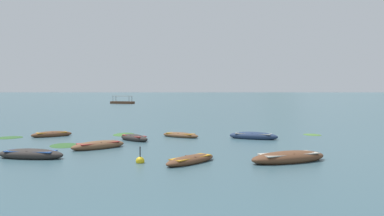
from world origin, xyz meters
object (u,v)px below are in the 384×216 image
(mooring_buoy, at_px, (140,161))
(rowboat_0, at_px, (31,154))
(rowboat_3, at_px, (289,158))
(rowboat_6, at_px, (253,136))
(rowboat_1, at_px, (191,160))
(rowboat_7, at_px, (180,135))
(rowboat_2, at_px, (134,138))
(rowboat_5, at_px, (52,134))
(ferry_0, at_px, (122,102))
(rowboat_4, at_px, (98,145))

(mooring_buoy, bearing_deg, rowboat_0, 165.50)
(rowboat_3, xyz_separation_m, rowboat_6, (-0.04, 10.29, -0.01))
(rowboat_1, height_order, rowboat_7, rowboat_1)
(rowboat_0, relative_size, rowboat_2, 1.37)
(rowboat_3, relative_size, rowboat_6, 1.17)
(rowboat_5, relative_size, mooring_buoy, 3.33)
(rowboat_5, bearing_deg, rowboat_6, -6.86)
(rowboat_6, distance_m, rowboat_7, 6.02)
(rowboat_3, xyz_separation_m, rowboat_5, (-16.77, 12.30, -0.05))
(rowboat_3, height_order, rowboat_6, rowboat_3)
(rowboat_6, bearing_deg, rowboat_5, 173.14)
(ferry_0, height_order, mooring_buoy, ferry_0)
(rowboat_4, bearing_deg, rowboat_6, 23.79)
(rowboat_2, height_order, ferry_0, ferry_0)
(rowboat_7, bearing_deg, rowboat_6, -12.79)
(rowboat_5, bearing_deg, rowboat_0, -77.79)
(rowboat_0, bearing_deg, rowboat_3, -6.11)
(rowboat_0, distance_m, mooring_buoy, 6.63)
(rowboat_3, height_order, rowboat_5, rowboat_3)
(mooring_buoy, bearing_deg, rowboat_6, 52.49)
(ferry_0, distance_m, mooring_buoy, 98.48)
(rowboat_0, relative_size, mooring_buoy, 4.03)
(rowboat_5, bearing_deg, rowboat_7, -3.59)
(rowboat_1, height_order, rowboat_5, rowboat_5)
(rowboat_0, bearing_deg, rowboat_4, 50.72)
(rowboat_5, bearing_deg, rowboat_3, -36.26)
(rowboat_6, bearing_deg, rowboat_3, -89.77)
(rowboat_3, xyz_separation_m, rowboat_7, (-5.91, 11.62, -0.07))
(rowboat_1, distance_m, rowboat_2, 10.53)
(rowboat_2, distance_m, rowboat_7, 4.19)
(rowboat_0, height_order, rowboat_4, rowboat_0)
(rowboat_2, distance_m, rowboat_5, 7.81)
(rowboat_0, relative_size, rowboat_5, 1.21)
(rowboat_2, height_order, rowboat_6, rowboat_6)
(rowboat_7, xyz_separation_m, mooring_buoy, (-2.12, -11.74, -0.05))
(rowboat_3, height_order, ferry_0, ferry_0)
(rowboat_0, height_order, rowboat_6, rowboat_6)
(rowboat_2, xyz_separation_m, ferry_0, (-14.02, 87.68, 0.25))
(ferry_0, bearing_deg, rowboat_0, -84.58)
(rowboat_4, xyz_separation_m, ferry_0, (-12.13, 91.85, 0.25))
(rowboat_2, height_order, rowboat_5, rowboat_2)
(rowboat_4, height_order, rowboat_5, rowboat_4)
(rowboat_3, relative_size, rowboat_4, 1.29)
(rowboat_7, height_order, ferry_0, ferry_0)
(rowboat_5, relative_size, rowboat_6, 0.82)
(rowboat_1, height_order, rowboat_3, rowboat_3)
(rowboat_0, bearing_deg, rowboat_6, 31.26)
(rowboat_7, bearing_deg, rowboat_5, 176.41)
(rowboat_1, bearing_deg, rowboat_2, 113.34)
(rowboat_2, distance_m, rowboat_4, 4.57)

